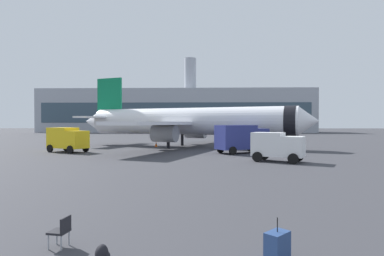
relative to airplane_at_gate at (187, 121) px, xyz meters
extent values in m
cylinder|color=white|center=(0.22, -0.08, 0.04)|extent=(29.49, 13.82, 3.80)
cone|color=white|center=(15.45, -5.61, 0.04)|extent=(3.49, 4.21, 3.61)
cone|color=white|center=(-15.38, 5.59, 0.04)|extent=(4.18, 4.31, 3.42)
cylinder|color=black|center=(13.38, -4.86, 0.04)|extent=(2.64, 4.12, 3.88)
cube|color=white|center=(2.01, 7.78, -0.26)|extent=(9.98, 16.68, 0.36)
cube|color=white|center=(-3.45, -7.26, -0.26)|extent=(9.98, 16.68, 0.36)
cylinder|color=gray|center=(1.16, 5.43, -1.56)|extent=(3.76, 3.16, 2.20)
cylinder|color=gray|center=(-2.60, -4.91, -1.56)|extent=(3.76, 3.16, 2.20)
cube|color=#0C7247|center=(-12.47, 4.53, 3.64)|extent=(4.26, 1.84, 6.40)
cube|color=white|center=(-11.84, 7.71, 0.64)|extent=(4.49, 6.53, 0.24)
cube|color=white|center=(-14.03, 1.70, 0.64)|extent=(4.49, 6.53, 0.24)
cylinder|color=black|center=(11.50, -4.18, -2.76)|extent=(0.36, 0.36, 1.80)
cylinder|color=black|center=(-0.84, 2.86, -2.76)|extent=(0.44, 0.44, 1.80)
cylinder|color=black|center=(-2.48, -1.65, -2.76)|extent=(0.44, 0.44, 1.80)
cube|color=yellow|center=(-12.22, -9.23, -2.14)|extent=(2.48, 2.72, 2.04)
cube|color=#1E232D|center=(-11.58, -9.54, -1.66)|extent=(0.94, 1.81, 0.84)
cube|color=yellow|center=(-14.37, -8.17, -1.96)|extent=(3.77, 3.35, 2.40)
cylinder|color=black|center=(-11.60, -8.25, -3.21)|extent=(0.90, 0.59, 0.90)
cylinder|color=black|center=(-12.62, -10.31, -3.21)|extent=(0.90, 0.59, 0.90)
cylinder|color=black|center=(-14.62, -6.77, -3.21)|extent=(0.90, 0.59, 0.90)
cylinder|color=black|center=(-15.63, -8.83, -3.21)|extent=(0.90, 0.59, 0.90)
cube|color=navy|center=(8.66, -7.94, -2.01)|extent=(2.63, 2.91, 2.29)
cube|color=#1E232D|center=(9.29, -7.60, -1.47)|extent=(1.11, 1.93, 0.95)
cube|color=navy|center=(6.03, -9.38, -1.81)|extent=(4.94, 4.18, 2.70)
cylinder|color=black|center=(8.01, -6.87, -3.21)|extent=(0.90, 0.62, 0.90)
cylinder|color=black|center=(9.21, -9.07, -3.21)|extent=(0.90, 0.62, 0.90)
cylinder|color=black|center=(4.32, -8.89, -3.21)|extent=(0.90, 0.62, 0.90)
cylinder|color=black|center=(5.52, -11.08, -3.21)|extent=(0.90, 0.62, 0.90)
cube|color=white|center=(10.11, -17.72, -2.27)|extent=(2.48, 2.58, 1.78)
cube|color=#1E232D|center=(10.78, -18.07, -1.85)|extent=(0.90, 1.64, 0.74)
cube|color=white|center=(8.16, -16.71, -2.11)|extent=(3.26, 2.99, 2.10)
cylinder|color=black|center=(10.79, -16.89, -3.21)|extent=(0.90, 0.61, 0.90)
cylinder|color=black|center=(9.83, -18.76, -3.21)|extent=(0.90, 0.61, 0.90)
cylinder|color=black|center=(8.05, -15.48, -3.21)|extent=(0.90, 0.61, 0.90)
cylinder|color=black|center=(7.09, -17.34, -3.21)|extent=(0.90, 0.61, 0.90)
cube|color=#F2590C|center=(-4.47, 0.41, -3.64)|extent=(0.44, 0.44, 0.04)
cone|color=#F2590C|center=(-4.47, 0.41, -3.23)|extent=(0.36, 0.36, 0.78)
cylinder|color=white|center=(-4.47, 0.41, -3.19)|extent=(0.23, 0.23, 0.10)
cube|color=#F2590C|center=(15.82, 2.25, -3.64)|extent=(0.44, 0.44, 0.04)
cone|color=#F2590C|center=(15.82, 2.25, -3.31)|extent=(0.36, 0.36, 0.61)
cylinder|color=white|center=(15.82, 2.25, -3.28)|extent=(0.23, 0.23, 0.10)
cube|color=navy|center=(4.11, -37.74, -3.27)|extent=(0.73, 0.74, 0.70)
cylinder|color=black|center=(4.11, -37.74, -2.74)|extent=(0.02, 0.02, 0.36)
ellipsoid|color=black|center=(-0.23, -38.02, -3.42)|extent=(0.32, 0.40, 0.48)
cube|color=black|center=(-1.74, -37.03, -3.22)|extent=(0.55, 0.55, 0.06)
cube|color=black|center=(-1.53, -37.06, -3.00)|extent=(0.12, 0.48, 0.40)
cylinder|color=#999EA5|center=(-1.96, -37.19, -3.44)|extent=(0.04, 0.04, 0.44)
cylinder|color=#999EA5|center=(-1.90, -36.81, -3.44)|extent=(0.04, 0.04, 0.44)
cylinder|color=#999EA5|center=(-1.58, -37.25, -3.44)|extent=(0.04, 0.04, 0.44)
cylinder|color=#999EA5|center=(-1.52, -36.87, -3.44)|extent=(0.04, 0.04, 0.44)
cube|color=#9EA3AD|center=(-7.44, 74.20, 4.14)|extent=(98.82, 18.46, 15.60)
cube|color=#334756|center=(-7.44, 64.92, 3.36)|extent=(93.88, 0.10, 7.02)
cylinder|color=#9EA3AD|center=(-2.33, 74.20, 17.94)|extent=(4.40, 4.40, 12.00)
camera|label=1|loc=(2.24, -45.73, -0.20)|focal=29.99mm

